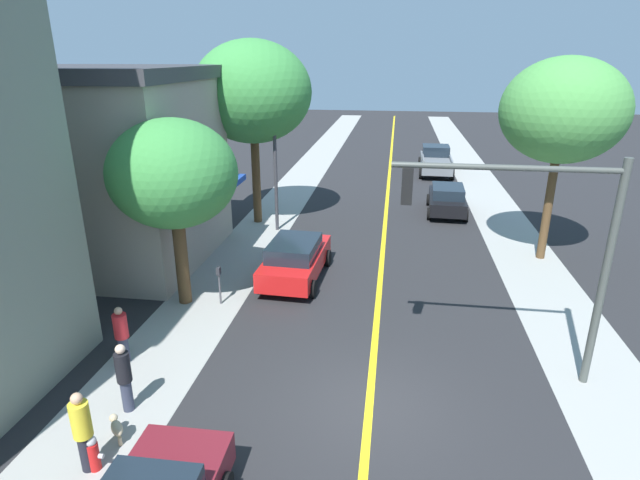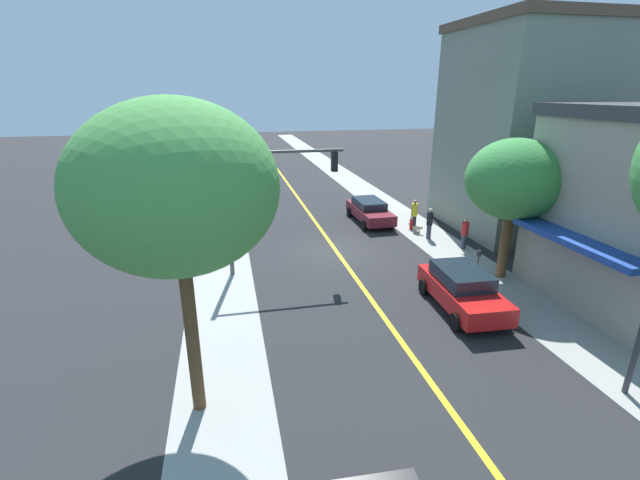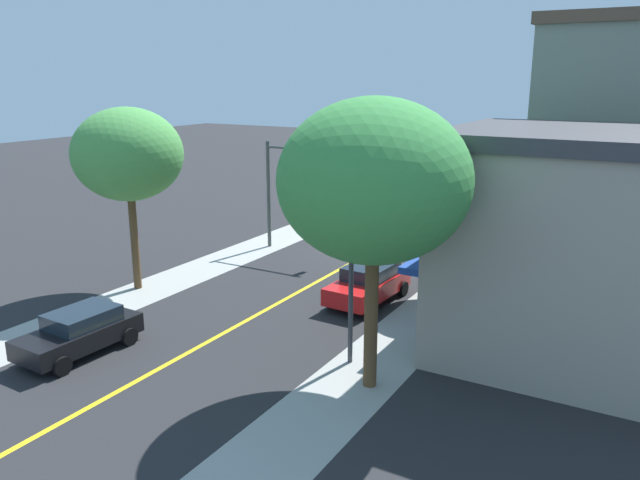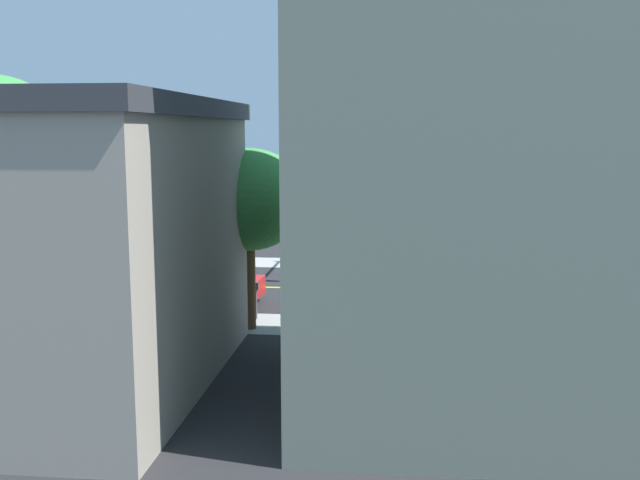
{
  "view_description": "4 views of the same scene",
  "coord_description": "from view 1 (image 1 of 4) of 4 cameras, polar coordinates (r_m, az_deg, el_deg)",
  "views": [
    {
      "loc": [
        0.31,
        -10.3,
        8.02
      ],
      "look_at": [
        -1.99,
        5.32,
        2.28
      ],
      "focal_mm": 28.65,
      "sensor_mm": 36.0,
      "label": 1
    },
    {
      "loc": [
        5.44,
        20.8,
        8.11
      ],
      "look_at": [
        1.92,
        4.66,
        2.37
      ],
      "focal_mm": 24.3,
      "sensor_mm": 36.0,
      "label": 2
    },
    {
      "loc": [
        -13.89,
        29.87,
        9.27
      ],
      "look_at": [
        -0.95,
        7.36,
        2.45
      ],
      "focal_mm": 35.16,
      "sensor_mm": 36.0,
      "label": 3
    },
    {
      "loc": [
        -30.41,
        -0.31,
        6.79
      ],
      "look_at": [
        -1.89,
        2.75,
        2.42
      ],
      "focal_mm": 40.35,
      "sensor_mm": 36.0,
      "label": 4
    }
  ],
  "objects": [
    {
      "name": "road_centerline_stripe",
      "position": [
        13.06,
        5.51,
        -18.03
      ],
      "size": [
        0.2,
        126.0,
        0.0
      ],
      "primitive_type": "cube",
      "color": "yellow",
      "rests_on": "ground"
    },
    {
      "name": "small_dog",
      "position": [
        12.76,
        -21.79,
        -18.82
      ],
      "size": [
        0.55,
        0.59,
        0.49
      ],
      "rotation": [
        0.0,
        0.0,
        2.29
      ],
      "color": "#C6B28C",
      "rests_on": "ground"
    },
    {
      "name": "sidewalk_left",
      "position": [
        14.47,
        -19.61,
        -14.99
      ],
      "size": [
        2.73,
        126.0,
        0.01
      ],
      "primitive_type": "cube",
      "color": "#9E9E99",
      "rests_on": "ground"
    },
    {
      "name": "corner_shop_building",
      "position": [
        22.98,
        -25.78,
        7.51
      ],
      "size": [
        11.68,
        7.76,
        7.63
      ],
      "rotation": [
        0.0,
        0.0,
        -1.57
      ],
      "color": "#A39989",
      "rests_on": "ground"
    },
    {
      "name": "pedestrian_black_shirt",
      "position": [
        13.18,
        -21.03,
        -13.99
      ],
      "size": [
        0.35,
        0.35,
        1.79
      ],
      "rotation": [
        0.0,
        0.0,
        3.93
      ],
      "color": "#33384C",
      "rests_on": "ground"
    },
    {
      "name": "ground_plane",
      "position": [
        13.06,
        5.51,
        -18.04
      ],
      "size": [
        140.0,
        140.0,
        0.0
      ],
      "primitive_type": "plane",
      "color": "#262628"
    },
    {
      "name": "street_tree_right_corner",
      "position": [
        16.88,
        -16.09,
        7.04
      ],
      "size": [
        4.08,
        4.08,
        6.23
      ],
      "color": "brown",
      "rests_on": "ground"
    },
    {
      "name": "traffic_light_mast",
      "position": [
        13.24,
        23.06,
        0.83
      ],
      "size": [
        5.33,
        0.32,
        5.87
      ],
      "rotation": [
        0.0,
        0.0,
        3.14
      ],
      "color": "#474C47",
      "rests_on": "ground"
    },
    {
      "name": "red_sedan_left_curb",
      "position": [
        19.17,
        -2.77,
        -2.09
      ],
      "size": [
        2.28,
        4.54,
        1.59
      ],
      "rotation": [
        0.0,
        0.0,
        1.52
      ],
      "color": "red",
      "rests_on": "ground"
    },
    {
      "name": "pedestrian_red_shirt",
      "position": [
        15.13,
        -21.29,
        -9.72
      ],
      "size": [
        0.38,
        0.38,
        1.67
      ],
      "rotation": [
        0.0,
        0.0,
        5.26
      ],
      "color": "#33384C",
      "rests_on": "ground"
    },
    {
      "name": "street_tree_left_near",
      "position": [
        22.05,
        25.53,
        12.86
      ],
      "size": [
        4.7,
        4.7,
        8.02
      ],
      "color": "brown",
      "rests_on": "ground"
    },
    {
      "name": "street_tree_left_far",
      "position": [
        25.12,
        -7.55,
        16.03
      ],
      "size": [
        5.58,
        5.58,
        8.75
      ],
      "color": "brown",
      "rests_on": "ground"
    },
    {
      "name": "fire_hydrant",
      "position": [
        12.15,
        -24.02,
        -20.92
      ],
      "size": [
        0.44,
        0.24,
        0.82
      ],
      "color": "red",
      "rests_on": "ground"
    },
    {
      "name": "black_sedan_right_curb",
      "position": [
        28.08,
        14.0,
        4.47
      ],
      "size": [
        2.17,
        4.23,
        1.52
      ],
      "rotation": [
        0.0,
        0.0,
        1.53
      ],
      "color": "black",
      "rests_on": "ground"
    },
    {
      "name": "parking_meter",
      "position": [
        17.55,
        -11.2,
        -4.39
      ],
      "size": [
        0.12,
        0.18,
        1.35
      ],
      "color": "#4C4C51",
      "rests_on": "ground"
    },
    {
      "name": "pedestrian_yellow_shirt",
      "position": [
        11.86,
        -24.99,
        -18.69
      ],
      "size": [
        0.39,
        0.39,
        1.84
      ],
      "rotation": [
        0.0,
        0.0,
        1.32
      ],
      "color": "black",
      "rests_on": "ground"
    },
    {
      "name": "sidewalk_right",
      "position": [
        14.22,
        31.52,
        -17.75
      ],
      "size": [
        2.73,
        126.0,
        0.01
      ],
      "primitive_type": "cube",
      "color": "#9E9E99",
      "rests_on": "ground"
    },
    {
      "name": "street_lamp",
      "position": [
        24.09,
        -5.02,
        8.93
      ],
      "size": [
        0.7,
        0.36,
        5.42
      ],
      "color": "#38383D",
      "rests_on": "ground"
    },
    {
      "name": "grey_pickup_truck",
      "position": [
        37.91,
        12.8,
        8.68
      ],
      "size": [
        2.41,
        5.48,
        1.83
      ],
      "rotation": [
        0.0,
        0.0,
        1.55
      ],
      "color": "slate",
      "rests_on": "ground"
    }
  ]
}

